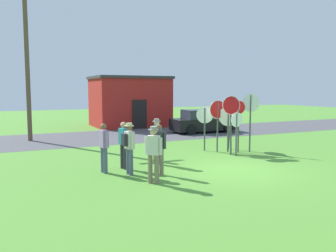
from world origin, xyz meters
TOP-DOWN VIEW (x-y plane):
  - ground_plane at (0.00, 0.00)m, footprint 80.00×80.00m
  - street_asphalt at (0.00, 10.28)m, footprint 60.00×6.40m
  - building_background at (1.51, 15.71)m, footprint 5.63×4.58m
  - utility_pole at (-6.05, 10.53)m, footprint 1.80×0.24m
  - parked_car_on_street at (4.62, 9.81)m, footprint 4.38×2.18m
  - stop_sign_far_back at (1.90, 3.02)m, footprint 0.70×0.58m
  - stop_sign_center_cluster at (2.25, 2.72)m, footprint 0.36×0.52m
  - stop_sign_leaning_left at (1.64, 2.04)m, footprint 0.63×0.10m
  - stop_sign_low_front at (2.75, 2.53)m, footprint 0.46×0.69m
  - stop_sign_rear_right at (1.48, 3.25)m, footprint 0.86×0.07m
  - stop_sign_rear_left at (1.74, 2.59)m, footprint 0.82×0.23m
  - stop_sign_leaning_right at (2.46, 3.13)m, footprint 0.13×0.67m
  - stop_sign_nearest at (1.10, 3.74)m, footprint 0.70×0.35m
  - stop_sign_tallest at (2.43, 3.63)m, footprint 0.60×0.69m
  - person_on_left at (-3.45, 1.75)m, footprint 0.29×0.56m
  - person_with_sunhat at (-3.24, -0.50)m, footprint 0.42×0.44m
  - person_near_signs at (-4.24, 1.46)m, footprint 0.28×0.56m
  - person_holding_notes at (-2.08, 1.97)m, footprint 0.32×0.57m
  - person_in_blue at (-3.57, 0.83)m, footprint 0.41×0.57m
  - person_in_dark_shirt at (-2.64, 0.46)m, footprint 0.37×0.51m

SIDE VIEW (x-z plane):
  - ground_plane at x=0.00m, z-range 0.00..0.00m
  - street_asphalt at x=0.00m, z-range 0.00..0.01m
  - parked_car_on_street at x=4.62m, z-range -0.07..1.44m
  - person_on_left at x=-3.45m, z-range 0.11..1.80m
  - person_near_signs at x=-4.24m, z-range 0.11..1.80m
  - person_in_dark_shirt at x=-2.64m, z-range 0.11..1.80m
  - person_with_sunhat at x=-3.24m, z-range 0.12..1.85m
  - person_holding_notes at x=-2.08m, z-range 0.12..1.85m
  - person_in_blue at x=-3.57m, z-range 0.14..1.88m
  - stop_sign_leaning_left at x=1.64m, z-range 0.31..2.19m
  - stop_sign_nearest at x=1.10m, z-range 0.37..2.42m
  - stop_sign_far_back at x=1.90m, z-range 0.38..2.45m
  - stop_sign_leaning_right at x=2.46m, z-range 0.40..2.72m
  - stop_sign_center_cluster at x=2.25m, z-range 0.39..2.74m
  - stop_sign_rear_right at x=1.48m, z-range 0.45..2.81m
  - stop_sign_tallest at x=2.43m, z-range 0.46..2.85m
  - stop_sign_rear_left at x=1.74m, z-range 0.49..3.05m
  - stop_sign_low_front at x=2.75m, z-range 0.50..3.15m
  - building_background at x=1.51m, z-range 0.01..3.83m
  - utility_pole at x=-6.05m, z-range 0.19..9.05m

